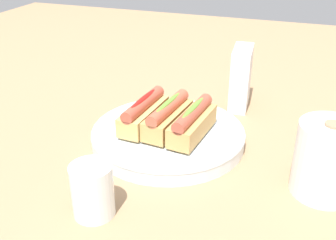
{
  "coord_description": "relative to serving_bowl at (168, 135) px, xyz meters",
  "views": [
    {
      "loc": [
        0.7,
        0.26,
        0.43
      ],
      "look_at": [
        0.0,
        0.01,
        0.05
      ],
      "focal_mm": 43.12,
      "sensor_mm": 36.0,
      "label": 1
    }
  ],
  "objects": [
    {
      "name": "water_glass",
      "position": [
        0.25,
        -0.04,
        0.02
      ],
      "size": [
        0.07,
        0.07,
        0.09
      ],
      "color": "white",
      "rests_on": "ground_plane"
    },
    {
      "name": "hotdog_side",
      "position": [
        0.01,
        0.05,
        0.04
      ],
      "size": [
        0.15,
        0.07,
        0.06
      ],
      "color": "tan",
      "rests_on": "serving_bowl"
    },
    {
      "name": "hotdog_back",
      "position": [
        -0.0,
        -0.0,
        0.04
      ],
      "size": [
        0.15,
        0.07,
        0.06
      ],
      "color": "tan",
      "rests_on": "serving_bowl"
    },
    {
      "name": "hotdog_front",
      "position": [
        -0.01,
        -0.05,
        0.04
      ],
      "size": [
        0.15,
        0.06,
        0.06
      ],
      "color": "tan",
      "rests_on": "serving_bowl"
    },
    {
      "name": "ground_plane",
      "position": [
        -0.0,
        -0.01,
        -0.02
      ],
      "size": [
        2.4,
        2.4,
        0.0
      ],
      "primitive_type": "plane",
      "color": "#9E7A56"
    },
    {
      "name": "paper_towel_roll",
      "position": [
        0.07,
        0.31,
        0.05
      ],
      "size": [
        0.11,
        0.11,
        0.13
      ],
      "color": "white",
      "rests_on": "ground_plane"
    },
    {
      "name": "serving_bowl",
      "position": [
        0.0,
        0.0,
        0.0
      ],
      "size": [
        0.32,
        0.32,
        0.03
      ],
      "color": "silver",
      "rests_on": "ground_plane"
    },
    {
      "name": "napkin_box",
      "position": [
        -0.24,
        0.11,
        0.06
      ],
      "size": [
        0.11,
        0.05,
        0.15
      ],
      "primitive_type": "cube",
      "rotation": [
        0.0,
        0.0,
        0.08
      ],
      "color": "white",
      "rests_on": "ground_plane"
    }
  ]
}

